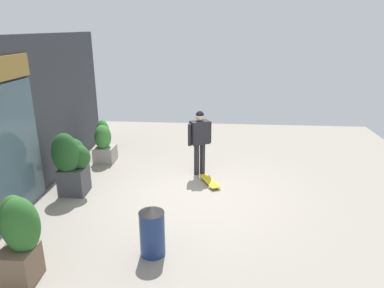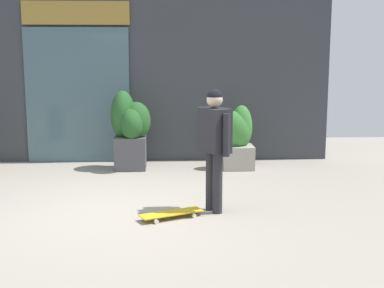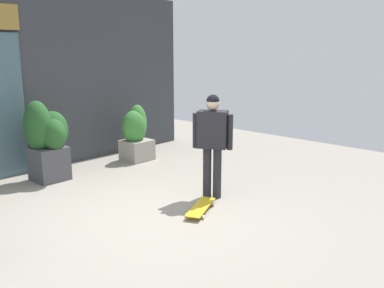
{
  "view_description": "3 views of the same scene",
  "coord_description": "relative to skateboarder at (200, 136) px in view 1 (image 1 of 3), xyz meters",
  "views": [
    {
      "loc": [
        -6.96,
        -0.61,
        3.51
      ],
      "look_at": [
        0.87,
        0.03,
        0.88
      ],
      "focal_mm": 32.78,
      "sensor_mm": 36.0,
      "label": 1
    },
    {
      "loc": [
        0.55,
        -6.77,
        2.04
      ],
      "look_at": [
        0.87,
        0.03,
        0.88
      ],
      "focal_mm": 48.87,
      "sensor_mm": 36.0,
      "label": 2
    },
    {
      "loc": [
        -3.67,
        -4.22,
        2.29
      ],
      "look_at": [
        0.87,
        0.03,
        0.88
      ],
      "focal_mm": 39.64,
      "sensor_mm": 36.0,
      "label": 3
    }
  ],
  "objects": [
    {
      "name": "planter_box_right",
      "position": [
        -1.28,
        2.69,
        -0.23
      ],
      "size": [
        0.72,
        0.76,
        1.42
      ],
      "color": "#47474C",
      "rests_on": "ground_plane"
    },
    {
      "name": "planter_box_mid",
      "position": [
        -4.07,
        2.3,
        -0.25
      ],
      "size": [
        0.56,
        0.6,
        1.32
      ],
      "color": "brown",
      "rests_on": "ground_plane"
    },
    {
      "name": "planter_box_left",
      "position": [
        0.67,
        2.64,
        -0.42
      ],
      "size": [
        0.6,
        0.53,
        1.15
      ],
      "color": "gray",
      "rests_on": "ground_plane"
    },
    {
      "name": "skateboard",
      "position": [
        -0.56,
        -0.27,
        -0.92
      ],
      "size": [
        0.83,
        0.54,
        0.08
      ],
      "rotation": [
        0.0,
        0.0,
        -2.71
      ],
      "color": "gold",
      "rests_on": "ground_plane"
    },
    {
      "name": "ground_plane",
      "position": [
        -1.15,
        0.13,
        -0.98
      ],
      "size": [
        12.0,
        12.0,
        0.0
      ],
      "primitive_type": "plane",
      "color": "gray"
    },
    {
      "name": "skateboarder",
      "position": [
        0.0,
        0.0,
        0.0
      ],
      "size": [
        0.44,
        0.56,
        1.61
      ],
      "rotation": [
        0.0,
        0.0,
        -2.64
      ],
      "color": "#28282D",
      "rests_on": "ground_plane"
    },
    {
      "name": "building_facade",
      "position": [
        -1.21,
        3.53,
        0.69
      ],
      "size": [
        7.36,
        0.31,
        3.38
      ],
      "color": "#383A3F",
      "rests_on": "ground_plane"
    },
    {
      "name": "trash_bin",
      "position": [
        -3.33,
        0.55,
        -0.56
      ],
      "size": [
        0.41,
        0.41,
        0.85
      ],
      "color": "navy",
      "rests_on": "ground_plane"
    }
  ]
}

